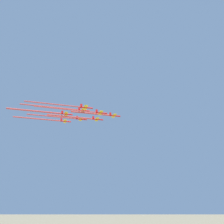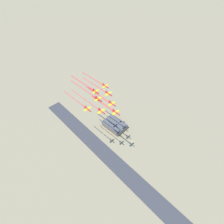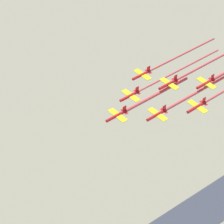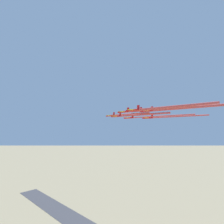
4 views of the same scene
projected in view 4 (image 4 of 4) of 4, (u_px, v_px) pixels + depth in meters
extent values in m
cylinder|color=red|center=(110.00, 116.00, 152.55)|extent=(9.98, 1.41, 1.22)
cube|color=yellow|center=(111.00, 116.00, 152.10)|extent=(2.84, 9.35, 0.20)
cube|color=red|center=(114.00, 114.00, 149.95)|extent=(1.77, 0.19, 2.44)
cube|color=red|center=(114.00, 115.00, 149.80)|extent=(1.29, 3.57, 0.13)
cylinder|color=red|center=(116.00, 116.00, 137.18)|extent=(9.98, 1.41, 1.22)
cube|color=yellow|center=(117.00, 116.00, 136.74)|extent=(2.84, 9.35, 0.20)
cube|color=red|center=(120.00, 114.00, 134.58)|extent=(1.77, 0.19, 2.44)
cube|color=red|center=(120.00, 116.00, 134.43)|extent=(1.29, 3.57, 0.13)
cylinder|color=red|center=(129.00, 118.00, 149.03)|extent=(9.98, 1.41, 1.22)
cube|color=yellow|center=(129.00, 118.00, 148.59)|extent=(2.84, 9.35, 0.20)
cube|color=red|center=(133.00, 116.00, 146.43)|extent=(1.77, 0.19, 2.44)
cube|color=red|center=(133.00, 118.00, 146.28)|extent=(1.29, 3.57, 0.13)
cylinder|color=red|center=(123.00, 112.00, 122.17)|extent=(9.98, 1.41, 1.22)
cube|color=yellow|center=(124.00, 112.00, 121.73)|extent=(2.84, 9.35, 0.20)
cube|color=red|center=(128.00, 109.00, 119.57)|extent=(1.77, 0.19, 2.44)
cube|color=red|center=(128.00, 111.00, 119.42)|extent=(1.29, 3.57, 0.13)
cylinder|color=red|center=(137.00, 111.00, 134.25)|extent=(9.98, 1.41, 1.22)
cube|color=yellow|center=(137.00, 111.00, 133.80)|extent=(2.84, 9.35, 0.20)
cube|color=red|center=(141.00, 109.00, 131.65)|extent=(1.77, 0.19, 2.44)
cube|color=red|center=(141.00, 111.00, 131.50)|extent=(1.29, 3.57, 0.13)
cylinder|color=red|center=(148.00, 118.00, 145.70)|extent=(9.98, 1.41, 1.22)
cube|color=yellow|center=(148.00, 118.00, 145.26)|extent=(2.84, 9.35, 0.20)
cube|color=red|center=(152.00, 116.00, 143.10)|extent=(1.77, 0.19, 2.44)
cube|color=red|center=(152.00, 118.00, 142.95)|extent=(1.29, 3.57, 0.13)
cylinder|color=red|center=(133.00, 110.00, 106.93)|extent=(9.98, 1.41, 1.22)
cube|color=yellow|center=(134.00, 110.00, 106.48)|extent=(2.84, 9.35, 0.20)
cube|color=red|center=(138.00, 107.00, 104.33)|extent=(1.77, 0.19, 2.44)
cube|color=red|center=(138.00, 110.00, 104.18)|extent=(1.29, 3.57, 0.13)
cylinder|color=red|center=(147.00, 111.00, 118.90)|extent=(9.98, 1.41, 1.22)
cube|color=yellow|center=(148.00, 111.00, 118.45)|extent=(2.84, 9.35, 0.20)
cube|color=red|center=(152.00, 108.00, 116.30)|extent=(1.77, 0.19, 2.44)
cube|color=red|center=(152.00, 111.00, 116.15)|extent=(1.29, 3.57, 0.13)
cylinder|color=#D84C47|center=(131.00, 114.00, 137.95)|extent=(33.53, 2.02, 1.35)
cylinder|color=#D84C47|center=(143.00, 115.00, 120.71)|extent=(39.11, 2.00, 1.22)
cylinder|color=#D84C47|center=(160.00, 116.00, 129.34)|extent=(48.69, 1.74, 0.78)
cylinder|color=#D84C47|center=(158.00, 109.00, 104.47)|extent=(42.77, 1.81, 0.96)
cylinder|color=#D84C47|center=(172.00, 108.00, 115.17)|extent=(46.85, 1.90, 0.97)
cylinder|color=#D84C47|center=(178.00, 116.00, 128.52)|extent=(41.21, 1.69, 0.87)
cylinder|color=#D84C47|center=(173.00, 106.00, 89.74)|extent=(41.23, 1.91, 1.10)
cylinder|color=#D84C47|center=(188.00, 108.00, 100.69)|extent=(44.26, 2.22, 1.34)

